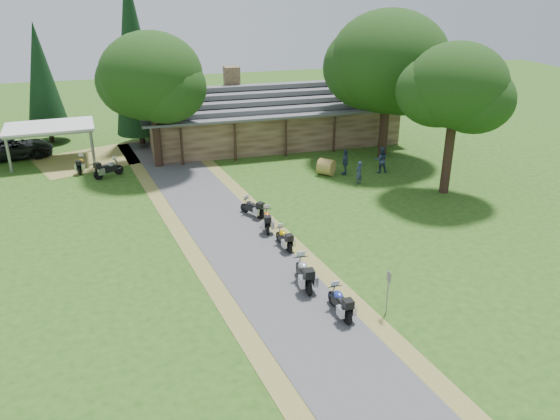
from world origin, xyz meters
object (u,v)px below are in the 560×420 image
object	(u,v)px
lodge	(270,112)
motorcycle_row_a	(340,301)
car_dark_suv	(12,143)
motorcycle_row_b	(304,272)
motorcycle_row_d	(267,219)
motorcycle_carport_b	(108,168)
motorcycle_row_c	(284,237)
motorcycle_row_e	(252,207)
carport	(52,143)
motorcycle_carport_a	(81,164)
hay_bale	(326,167)

from	to	relation	value
lodge	motorcycle_row_a	xyz separation A→B (m)	(-4.11, -25.93, -1.81)
car_dark_suv	motorcycle_row_b	xyz separation A→B (m)	(15.50, -24.23, -0.49)
motorcycle_row_d	car_dark_suv	bearing A→B (deg)	52.87
motorcycle_row_b	motorcycle_row_d	size ratio (longest dim) A/B	1.15
motorcycle_carport_b	motorcycle_row_b	bearing A→B (deg)	-92.61
motorcycle_row_a	motorcycle_row_c	bearing A→B (deg)	1.37
motorcycle_row_b	lodge	bearing A→B (deg)	-8.29
motorcycle_row_b	motorcycle_row_e	bearing A→B (deg)	6.19
carport	motorcycle_row_d	size ratio (longest dim) A/B	3.51
car_dark_suv	motorcycle_carport_a	world-z (taller)	car_dark_suv
motorcycle_row_a	motorcycle_carport_a	size ratio (longest dim) A/B	1.09
car_dark_suv	motorcycle_row_e	xyz separation A→B (m)	(15.09, -15.93, -0.62)
motorcycle_carport_a	motorcycle_row_c	bearing A→B (deg)	-139.35
lodge	motorcycle_row_b	bearing A→B (deg)	-101.66
car_dark_suv	lodge	bearing A→B (deg)	-100.90
car_dark_suv	motorcycle_carport_a	xyz separation A→B (m)	(5.12, -4.80, -0.62)
motorcycle_row_c	hay_bale	bearing A→B (deg)	-38.09
lodge	motorcycle_row_c	world-z (taller)	lodge
motorcycle_carport_b	lodge	bearing A→B (deg)	-5.26
motorcycle_row_e	car_dark_suv	bearing A→B (deg)	12.44
motorcycle_row_b	motorcycle_row_c	size ratio (longest dim) A/B	1.24
motorcycle_row_e	motorcycle_carport_a	world-z (taller)	motorcycle_carport_a
lodge	car_dark_suv	size ratio (longest dim) A/B	3.41
motorcycle_row_a	hay_bale	xyz separation A→B (m)	(5.62, 16.48, -0.06)
motorcycle_row_c	motorcycle_row_e	distance (m)	4.45
carport	motorcycle_row_c	xyz separation A→B (m)	(12.71, -18.78, -0.80)
motorcycle_row_d	motorcycle_carport_a	bearing A→B (deg)	50.31
carport	hay_bale	world-z (taller)	carport
motorcycle_carport_a	car_dark_suv	bearing A→B (deg)	53.18
carport	motorcycle_row_b	bearing A→B (deg)	-64.92
lodge	car_dark_suv	bearing A→B (deg)	177.49
lodge	carport	bearing A→B (deg)	-177.81
lodge	carport	size ratio (longest dim) A/B	3.38
motorcycle_row_b	hay_bale	world-z (taller)	motorcycle_row_b
lodge	motorcycle_row_b	distance (m)	23.89
motorcycle_row_b	motorcycle_row_d	bearing A→B (deg)	3.79
carport	motorcycle_row_a	bearing A→B (deg)	-66.21
motorcycle_carport_a	lodge	bearing A→B (deg)	-69.25
motorcycle_row_b	motorcycle_carport_b	size ratio (longest dim) A/B	1.06
motorcycle_row_c	motorcycle_carport_b	bearing A→B (deg)	25.50
motorcycle_row_b	motorcycle_row_e	xyz separation A→B (m)	(-0.41, 8.29, -0.13)
motorcycle_row_d	motorcycle_row_c	bearing A→B (deg)	-161.53
carport	motorcycle_row_e	xyz separation A→B (m)	(12.08, -14.38, -0.79)
motorcycle_row_c	motorcycle_row_d	distance (m)	2.40
motorcycle_carport_b	carport	bearing A→B (deg)	100.63
motorcycle_row_a	motorcycle_row_c	distance (m)	6.50
motorcycle_row_b	motorcycle_carport_a	world-z (taller)	motorcycle_row_b
motorcycle_row_a	motorcycle_row_d	bearing A→B (deg)	1.93
car_dark_suv	motorcycle_row_d	world-z (taller)	car_dark_suv
motorcycle_row_b	hay_bale	xyz separation A→B (m)	(6.32, 13.89, -0.14)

